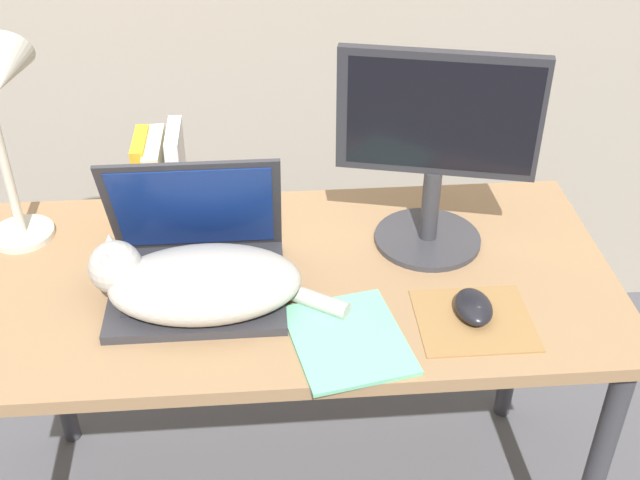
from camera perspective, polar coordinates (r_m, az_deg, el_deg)
The scene contains 10 objects.
desk at distance 1.62m, azimuth -2.10°, elevation -4.76°, with size 1.27×0.62×0.71m.
laptop at distance 1.53m, azimuth -8.75°, elevation -1.69°, with size 0.33×0.27×0.27m.
cat at distance 1.48m, azimuth -8.79°, elevation -2.96°, with size 0.47×0.21×0.13m.
external_monitor at distance 1.56m, azimuth 8.25°, elevation 6.61°, with size 0.38×0.22×0.41m.
mousepad at distance 1.49m, azimuth 10.88°, elevation -5.61°, with size 0.21×0.19×0.00m.
computer_mouse at distance 1.48m, azimuth 10.87°, elevation -4.68°, with size 0.07×0.10×0.04m.
book_row at distance 1.71m, azimuth -11.22°, elevation 4.29°, with size 0.10×0.16×0.21m.
desk_lamp at distance 1.61m, azimuth -21.49°, elevation 8.70°, with size 0.17×0.17×0.46m.
notepad at distance 1.42m, azimuth 2.02°, elevation -7.07°, with size 0.23×0.26×0.01m.
webcam at distance 1.74m, azimuth -4.43°, elevation 3.41°, with size 0.05×0.05×0.07m.
Camera 1 is at (-0.04, -0.94, 1.66)m, focal length 45.00 mm.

